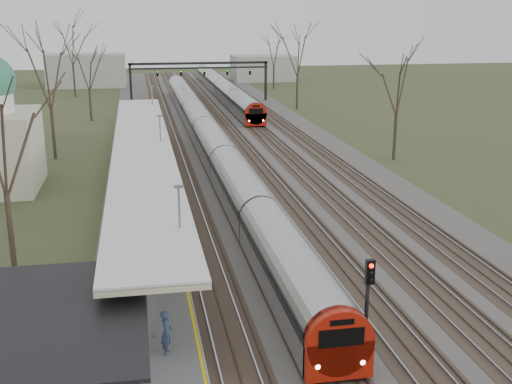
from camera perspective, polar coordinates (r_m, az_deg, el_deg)
The scene contains 12 objects.
track_bed at distance 69.87m, azimuth -2.52°, elevation 4.77°, with size 24.00×160.00×0.22m.
platform at distance 52.03m, azimuth -9.97°, elevation 1.23°, with size 3.50×69.00×1.00m, color #9E9B93.
canopy at distance 46.87m, azimuth -10.07°, elevation 3.94°, with size 4.10×50.00×3.11m.
station_building at distance 24.18m, azimuth -17.30°, elevation -13.95°, with size 6.00×9.00×3.20m, color silver.
signal_gantry at distance 98.75m, azimuth -5.05°, elevation 10.76°, with size 21.00×0.59×6.08m.
tree_west_near at distance 34.14m, azimuth -21.77°, elevation 4.46°, with size 5.00×5.00×10.30m.
tree_west_far at distance 61.65m, azimuth -17.99°, elevation 10.04°, with size 5.50×5.50×11.33m.
tree_east_far at distance 59.98m, azimuth 12.53°, elevation 9.59°, with size 5.00×5.00×10.30m.
train_near at distance 66.09m, azimuth -4.51°, elevation 5.35°, with size 2.62×90.21×3.05m.
train_far at distance 105.34m, azimuth -3.02°, elevation 9.23°, with size 2.62×60.21×3.05m.
passenger at distance 24.46m, azimuth -7.96°, elevation -12.27°, with size 0.64×0.42×1.74m, color #28334E.
signal_post at distance 25.76m, azimuth 9.94°, elevation -8.73°, with size 0.35×0.45×4.10m.
Camera 1 is at (-9.31, -12.94, 13.27)m, focal length 45.00 mm.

